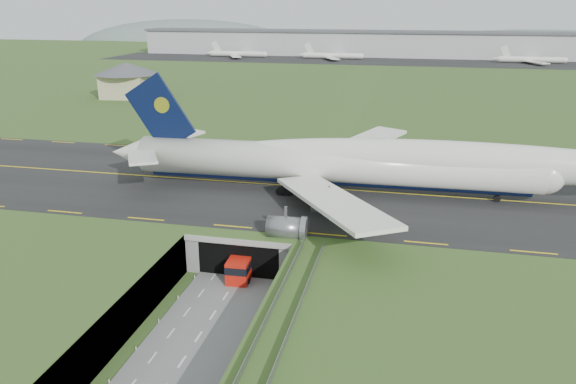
# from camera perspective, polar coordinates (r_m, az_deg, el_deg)

# --- Properties ---
(ground) EXTENTS (900.00, 900.00, 0.00)m
(ground) POSITION_cam_1_polar(r_m,az_deg,el_deg) (75.85, -6.85, -11.29)
(ground) COLOR #374F1F
(ground) RESTS_ON ground
(airfield_deck) EXTENTS (800.00, 800.00, 6.00)m
(airfield_deck) POSITION_cam_1_polar(r_m,az_deg,el_deg) (74.40, -6.94, -9.29)
(airfield_deck) COLOR gray
(airfield_deck) RESTS_ON ground
(trench_road) EXTENTS (12.00, 75.00, 0.20)m
(trench_road) POSITION_cam_1_polar(r_m,az_deg,el_deg) (69.83, -8.92, -14.18)
(trench_road) COLOR slate
(trench_road) RESTS_ON ground
(taxiway) EXTENTS (800.00, 44.00, 0.18)m
(taxiway) POSITION_cam_1_polar(r_m,az_deg,el_deg) (102.44, -0.95, 0.68)
(taxiway) COLOR black
(taxiway) RESTS_ON airfield_deck
(tunnel_portal) EXTENTS (17.00, 22.30, 6.00)m
(tunnel_portal) POSITION_cam_1_polar(r_m,az_deg,el_deg) (88.63, -3.40, -4.19)
(tunnel_portal) COLOR gray
(tunnel_portal) RESTS_ON ground
(guideway) EXTENTS (3.00, 53.00, 7.05)m
(guideway) POSITION_cam_1_polar(r_m,az_deg,el_deg) (54.81, -2.51, -17.57)
(guideway) COLOR #A8A8A3
(guideway) RESTS_ON ground
(jumbo_jet) EXTENTS (98.64, 62.76, 20.76)m
(jumbo_jet) POSITION_cam_1_polar(r_m,az_deg,el_deg) (97.05, 8.65, 2.84)
(jumbo_jet) COLOR silver
(jumbo_jet) RESTS_ON ground
(shuttle_tram) EXTENTS (3.54, 8.46, 3.38)m
(shuttle_tram) POSITION_cam_1_polar(r_m,az_deg,el_deg) (82.22, -4.63, -7.26)
(shuttle_tram) COLOR red
(shuttle_tram) RESTS_ON ground
(service_building) EXTENTS (24.25, 24.25, 12.16)m
(service_building) POSITION_cam_1_polar(r_m,az_deg,el_deg) (208.00, -16.04, 11.19)
(service_building) COLOR tan
(service_building) RESTS_ON ground
(cargo_terminal) EXTENTS (320.00, 67.00, 15.60)m
(cargo_terminal) POSITION_cam_1_polar(r_m,az_deg,el_deg) (362.64, 9.22, 14.68)
(cargo_terminal) COLOR #B2B2B2
(cargo_terminal) RESTS_ON ground
(distant_hills) EXTENTS (700.00, 91.00, 60.00)m
(distant_hills) POSITION_cam_1_polar(r_m,az_deg,el_deg) (495.23, 17.80, 12.97)
(distant_hills) COLOR slate
(distant_hills) RESTS_ON ground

